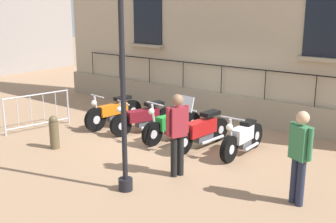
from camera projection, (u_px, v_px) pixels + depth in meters
ground_plane at (177, 137)px, 11.46m from camera, size 60.00×60.00×0.00m
building_facade at (231, 2)px, 12.60m from camera, size 0.82×13.86×7.45m
motorcycle_orange at (114, 112)px, 12.34m from camera, size 2.06×0.61×1.03m
motorcycle_maroon at (144, 118)px, 11.79m from camera, size 2.03×0.94×0.96m
motorcycle_green at (172, 124)px, 11.09m from camera, size 2.08×0.67×1.12m
motorcycle_red at (201, 130)px, 10.52m from camera, size 2.08×0.67×1.44m
motorcycle_white at (242, 138)px, 10.01m from camera, size 1.93×0.60×1.04m
lamppost at (122, 69)px, 7.59m from camera, size 0.30×0.30×4.50m
crowd_barrier at (37, 110)px, 12.04m from camera, size 1.95×0.42×1.05m
bollard at (54, 132)px, 10.44m from camera, size 0.24×0.24×0.85m
pedestrian_standing at (300, 152)px, 7.38m from camera, size 0.35×0.49×1.75m
pedestrian_walking at (177, 130)px, 8.62m from camera, size 0.49×0.34×1.77m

